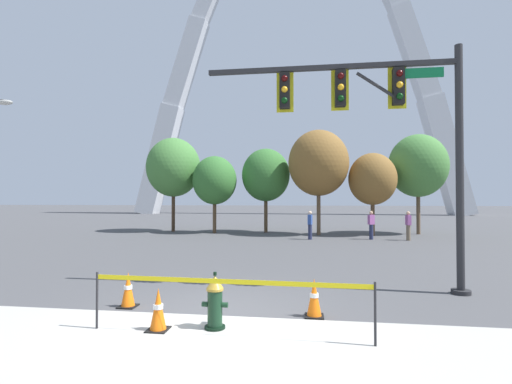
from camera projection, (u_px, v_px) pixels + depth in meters
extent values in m
plane|color=#474749|center=(219.00, 315.00, 7.25)|extent=(240.00, 240.00, 0.00)
cylinder|color=black|center=(215.00, 327.00, 6.48)|extent=(0.36, 0.36, 0.05)
cylinder|color=#14331E|center=(215.00, 308.00, 6.49)|extent=(0.26, 0.26, 0.62)
cylinder|color=#A8842D|center=(215.00, 289.00, 6.49)|extent=(0.30, 0.30, 0.04)
cone|color=#A8842D|center=(215.00, 282.00, 6.49)|extent=(0.30, 0.30, 0.22)
cylinder|color=black|center=(215.00, 274.00, 6.50)|extent=(0.06, 0.06, 0.06)
cylinder|color=#14331E|center=(205.00, 304.00, 6.51)|extent=(0.10, 0.09, 0.09)
cylinder|color=#14331E|center=(225.00, 305.00, 6.46)|extent=(0.10, 0.09, 0.09)
cylinder|color=#14331E|center=(218.00, 307.00, 6.68)|extent=(0.13, 0.14, 0.13)
cylinder|color=black|center=(219.00, 305.00, 6.76)|extent=(0.15, 0.03, 0.15)
cylinder|color=#232326|center=(97.00, 300.00, 6.48)|extent=(0.04, 0.04, 0.99)
cylinder|color=#232326|center=(375.00, 314.00, 5.71)|extent=(0.04, 0.04, 0.99)
cube|color=yellow|center=(227.00, 282.00, 6.10)|extent=(4.68, 0.14, 0.08)
cube|color=black|center=(128.00, 306.00, 7.79)|extent=(0.36, 0.36, 0.03)
cone|color=orange|center=(128.00, 289.00, 7.80)|extent=(0.28, 0.28, 0.70)
cylinder|color=white|center=(128.00, 287.00, 7.80)|extent=(0.17, 0.17, 0.08)
cube|color=black|center=(158.00, 330.00, 6.39)|extent=(0.36, 0.36, 0.03)
cone|color=orange|center=(158.00, 308.00, 6.40)|extent=(0.28, 0.28, 0.70)
cylinder|color=white|center=(158.00, 306.00, 6.40)|extent=(0.17, 0.17, 0.08)
cube|color=black|center=(314.00, 316.00, 7.14)|extent=(0.36, 0.36, 0.03)
cone|color=orange|center=(314.00, 297.00, 7.15)|extent=(0.28, 0.28, 0.70)
cylinder|color=white|center=(314.00, 295.00, 7.15)|extent=(0.17, 0.17, 0.08)
cylinder|color=#232326|center=(460.00, 169.00, 8.91)|extent=(0.18, 0.18, 6.00)
cylinder|color=#232326|center=(461.00, 292.00, 8.85)|extent=(0.44, 0.44, 0.10)
cube|color=#232326|center=(328.00, 67.00, 9.38)|extent=(6.20, 0.12, 0.12)
cylinder|color=#232326|center=(379.00, 87.00, 9.20)|extent=(1.11, 0.08, 0.81)
cube|color=black|center=(398.00, 86.00, 9.14)|extent=(0.26, 0.24, 0.90)
cube|color=gold|center=(397.00, 88.00, 9.28)|extent=(0.44, 0.03, 1.04)
sphere|color=#360606|center=(400.00, 73.00, 9.01)|extent=(0.16, 0.16, 0.16)
sphere|color=orange|center=(400.00, 85.00, 9.01)|extent=(0.16, 0.16, 0.16)
sphere|color=black|center=(400.00, 96.00, 9.00)|extent=(0.16, 0.16, 0.16)
cube|color=black|center=(340.00, 89.00, 9.33)|extent=(0.26, 0.24, 0.90)
cube|color=gold|center=(340.00, 90.00, 9.47)|extent=(0.44, 0.03, 1.04)
sphere|color=#360606|center=(341.00, 76.00, 9.21)|extent=(0.16, 0.16, 0.16)
sphere|color=orange|center=(341.00, 87.00, 9.20)|extent=(0.16, 0.16, 0.16)
sphere|color=black|center=(341.00, 98.00, 9.20)|extent=(0.16, 0.16, 0.16)
cube|color=black|center=(285.00, 91.00, 9.52)|extent=(0.26, 0.24, 0.90)
cube|color=gold|center=(285.00, 92.00, 9.66)|extent=(0.44, 0.03, 1.04)
sphere|color=#360606|center=(284.00, 78.00, 9.40)|extent=(0.16, 0.16, 0.16)
sphere|color=orange|center=(284.00, 89.00, 9.39)|extent=(0.16, 0.16, 0.16)
sphere|color=black|center=(284.00, 100.00, 9.39)|extent=(0.16, 0.16, 0.16)
cube|color=#0F6638|center=(424.00, 73.00, 9.04)|extent=(0.90, 0.04, 0.24)
ellipsoid|color=#999993|center=(5.00, 102.00, 10.08)|extent=(0.44, 0.24, 0.14)
cube|color=silver|center=(160.00, 161.00, 57.43)|extent=(7.06, 2.94, 17.26)
cube|color=silver|center=(186.00, 64.00, 57.13)|extent=(6.72, 2.63, 14.04)
cube|color=silver|center=(414.00, 53.00, 52.53)|extent=(6.72, 2.63, 14.04)
cube|color=silver|center=(446.00, 156.00, 51.68)|extent=(7.06, 2.94, 17.26)
cylinder|color=#473323|center=(173.00, 211.00, 25.83)|extent=(0.24, 0.24, 2.80)
ellipsoid|color=#427A38|center=(173.00, 167.00, 25.88)|extent=(3.73, 3.73, 4.10)
cylinder|color=brown|center=(215.00, 217.00, 24.62)|extent=(0.24, 0.24, 2.19)
ellipsoid|color=#336B2D|center=(215.00, 180.00, 24.66)|extent=(2.93, 2.93, 3.22)
cylinder|color=brown|center=(266.00, 214.00, 25.12)|extent=(0.24, 0.24, 2.43)
ellipsoid|color=#336B2D|center=(266.00, 175.00, 25.17)|extent=(3.25, 3.25, 3.57)
cylinder|color=brown|center=(319.00, 212.00, 23.29)|extent=(0.24, 0.24, 2.84)
ellipsoid|color=brown|center=(318.00, 163.00, 23.35)|extent=(3.78, 3.78, 4.16)
cylinder|color=brown|center=(373.00, 218.00, 22.87)|extent=(0.24, 0.24, 2.19)
ellipsoid|color=brown|center=(372.00, 179.00, 22.91)|extent=(2.92, 2.92, 3.21)
cylinder|color=brown|center=(418.00, 213.00, 23.86)|extent=(0.24, 0.24, 2.76)
ellipsoid|color=#427A38|center=(418.00, 166.00, 23.92)|extent=(3.68, 3.68, 4.05)
cylinder|color=#232847|center=(371.00, 232.00, 20.74)|extent=(0.22, 0.22, 0.84)
cube|color=#995193|center=(371.00, 220.00, 20.76)|extent=(0.39, 0.35, 0.54)
sphere|color=tan|center=(371.00, 213.00, 20.76)|extent=(0.20, 0.20, 0.20)
cylinder|color=brown|center=(408.00, 233.00, 20.25)|extent=(0.22, 0.22, 0.84)
cube|color=#995193|center=(408.00, 220.00, 20.26)|extent=(0.26, 0.37, 0.54)
sphere|color=tan|center=(408.00, 213.00, 20.27)|extent=(0.20, 0.20, 0.20)
cylinder|color=#232847|center=(310.00, 232.00, 20.75)|extent=(0.22, 0.22, 0.84)
cube|color=#2D4C99|center=(310.00, 220.00, 20.76)|extent=(0.27, 0.38, 0.54)
sphere|color=beige|center=(310.00, 213.00, 20.77)|extent=(0.20, 0.20, 0.20)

